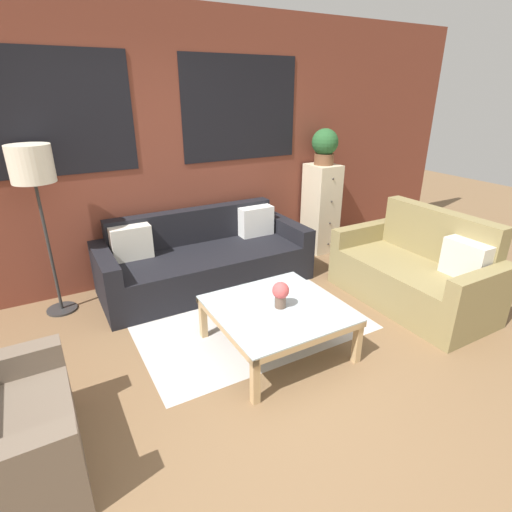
# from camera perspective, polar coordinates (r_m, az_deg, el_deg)

# --- Properties ---
(ground_plane) EXTENTS (16.00, 16.00, 0.00)m
(ground_plane) POSITION_cam_1_polar(r_m,az_deg,el_deg) (2.97, 3.73, -19.90)
(ground_plane) COLOR brown
(wall_back_brick) EXTENTS (8.40, 0.09, 2.80)m
(wall_back_brick) POSITION_cam_1_polar(r_m,az_deg,el_deg) (4.46, -13.60, 14.44)
(wall_back_brick) COLOR brown
(wall_back_brick) RESTS_ON ground_plane
(rug) EXTENTS (2.03, 1.71, 0.00)m
(rug) POSITION_cam_1_polar(r_m,az_deg,el_deg) (3.89, -2.11, -8.24)
(rug) COLOR #BCB7B2
(rug) RESTS_ON ground_plane
(couch_dark) EXTENTS (2.23, 0.88, 0.78)m
(couch_dark) POSITION_cam_1_polar(r_m,az_deg,el_deg) (4.39, -7.29, -0.63)
(couch_dark) COLOR black
(couch_dark) RESTS_ON ground_plane
(settee_vintage) EXTENTS (0.80, 1.55, 0.92)m
(settee_vintage) POSITION_cam_1_polar(r_m,az_deg,el_deg) (4.28, 21.88, -2.35)
(settee_vintage) COLOR olive
(settee_vintage) RESTS_ON ground_plane
(coffee_table) EXTENTS (0.99, 0.99, 0.39)m
(coffee_table) POSITION_cam_1_polar(r_m,az_deg,el_deg) (3.25, 2.99, -8.11)
(coffee_table) COLOR silver
(coffee_table) RESTS_ON ground_plane
(floor_lamp) EXTENTS (0.36, 0.36, 1.58)m
(floor_lamp) POSITION_cam_1_polar(r_m,az_deg,el_deg) (3.96, -29.30, 10.45)
(floor_lamp) COLOR #2D2D2D
(floor_lamp) RESTS_ON ground_plane
(drawer_cabinet) EXTENTS (0.35, 0.42, 1.13)m
(drawer_cabinet) POSITION_cam_1_polar(r_m,az_deg,el_deg) (5.30, 9.23, 6.71)
(drawer_cabinet) COLOR beige
(drawer_cabinet) RESTS_ON ground_plane
(potted_plant) EXTENTS (0.32, 0.32, 0.43)m
(potted_plant) POSITION_cam_1_polar(r_m,az_deg,el_deg) (5.14, 9.80, 15.32)
(potted_plant) COLOR brown
(potted_plant) RESTS_ON drawer_cabinet
(flower_vase) EXTENTS (0.14, 0.14, 0.22)m
(flower_vase) POSITION_cam_1_polar(r_m,az_deg,el_deg) (3.17, 3.53, -5.32)
(flower_vase) COLOR brown
(flower_vase) RESTS_ON coffee_table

